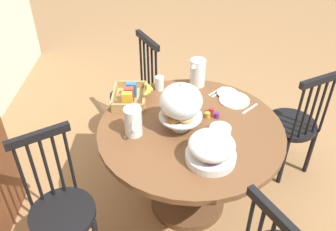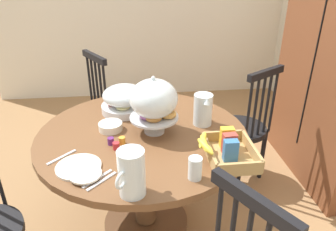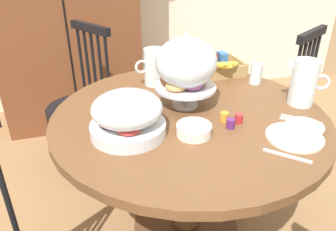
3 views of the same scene
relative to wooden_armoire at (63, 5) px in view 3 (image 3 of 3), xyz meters
The scene contains 20 objects.
ground_plane 1.87m from the wooden_armoire, 70.84° to the right, with size 10.00×10.00×0.00m, color #997047.
wooden_armoire is the anchor object (origin of this frame).
dining_table 1.69m from the wooden_armoire, 72.73° to the right, with size 1.23×1.23×0.74m.
windsor_chair_near_window 0.93m from the wooden_armoire, 88.19° to the right, with size 0.46×0.46×0.97m.
windsor_chair_far_side 1.77m from the wooden_armoire, 40.86° to the right, with size 0.46×0.46×0.97m.
pastry_stand_with_dome 1.56m from the wooden_armoire, 71.86° to the right, with size 0.28×0.28×0.34m.
fruit_platter_covered 1.68m from the wooden_armoire, 83.57° to the right, with size 0.30×0.30×0.18m.
orange_juice_pitcher 1.27m from the wooden_armoire, 70.47° to the right, with size 0.20×0.11×0.19m.
milk_pitcher 1.92m from the wooden_armoire, 57.92° to the right, with size 0.18×0.13×0.21m.
cereal_basket 1.40m from the wooden_armoire, 55.30° to the right, with size 0.32×0.30×0.12m.
china_plate_large 2.06m from the wooden_armoire, 66.90° to the right, with size 0.22×0.22×0.01m, color white.
china_plate_small 2.05m from the wooden_armoire, 64.38° to the right, with size 0.15×0.15×0.01m, color white.
cereal_bowl 1.81m from the wooden_armoire, 75.98° to the right, with size 0.14×0.14×0.04m, color white.
drinking_glass 1.64m from the wooden_armoire, 54.73° to the right, with size 0.06×0.06×0.11m, color silver.
jam_jar_strawberry 1.84m from the wooden_armoire, 69.05° to the right, with size 0.04×0.04×0.04m, color #B7282D.
jam_jar_apricot 1.79m from the wooden_armoire, 70.28° to the right, with size 0.04×0.04×0.04m, color orange.
jam_jar_grape 1.85m from the wooden_armoire, 70.92° to the right, with size 0.04×0.04×0.04m, color #5B2366.
table_knife 2.01m from the wooden_armoire, 63.16° to the right, with size 0.17×0.01×0.01m, color silver.
dinner_fork 2.00m from the wooden_armoire, 62.34° to the right, with size 0.17×0.01×0.01m, color silver.
soup_spoon 2.11m from the wooden_armoire, 70.47° to the right, with size 0.17×0.01×0.01m, color silver.
Camera 3 is at (-0.50, -1.28, 1.42)m, focal length 34.94 mm.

